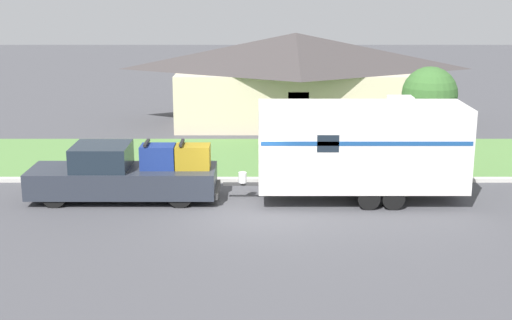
# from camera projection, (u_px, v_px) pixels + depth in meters

# --- Properties ---
(ground_plane) EXTENTS (120.00, 120.00, 0.00)m
(ground_plane) POSITION_uv_depth(u_px,v_px,m) (245.00, 214.00, 22.93)
(ground_plane) COLOR #47474C
(curb_strip) EXTENTS (80.00, 0.30, 0.14)m
(curb_strip) POSITION_uv_depth(u_px,v_px,m) (246.00, 180.00, 26.55)
(curb_strip) COLOR beige
(curb_strip) RESTS_ON ground_plane
(lawn_strip) EXTENTS (80.00, 7.00, 0.03)m
(lawn_strip) POSITION_uv_depth(u_px,v_px,m) (247.00, 157.00, 30.10)
(lawn_strip) COLOR #568442
(lawn_strip) RESTS_ON ground_plane
(house_across_street) EXTENTS (12.94, 6.86, 4.66)m
(house_across_street) POSITION_uv_depth(u_px,v_px,m) (295.00, 77.00, 36.85)
(house_across_street) COLOR beige
(house_across_street) RESTS_ON ground_plane
(pickup_truck) EXTENTS (6.42, 2.00, 2.04)m
(pickup_truck) POSITION_uv_depth(u_px,v_px,m) (124.00, 175.00, 24.18)
(pickup_truck) COLOR black
(pickup_truck) RESTS_ON ground_plane
(travel_trailer) EXTENTS (8.12, 2.43, 3.57)m
(travel_trailer) POSITION_uv_depth(u_px,v_px,m) (361.00, 146.00, 23.94)
(travel_trailer) COLOR black
(travel_trailer) RESTS_ON ground_plane
(mailbox) EXTENTS (0.48, 0.20, 1.40)m
(mailbox) POSITION_uv_depth(u_px,v_px,m) (373.00, 148.00, 27.12)
(mailbox) COLOR brown
(mailbox) RESTS_ON ground_plane
(tree_in_yard) EXTENTS (2.13, 2.13, 4.09)m
(tree_in_yard) POSITION_uv_depth(u_px,v_px,m) (429.00, 95.00, 27.47)
(tree_in_yard) COLOR brown
(tree_in_yard) RESTS_ON ground_plane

